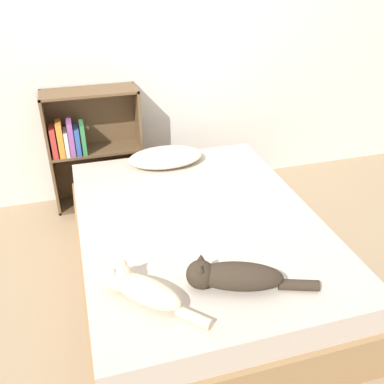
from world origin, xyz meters
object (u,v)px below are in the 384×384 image
at_px(bed, 198,250).
at_px(cat_dark, 232,276).
at_px(pillow, 166,157).
at_px(cat_light, 140,288).
at_px(bookshelf, 90,146).

height_order(bed, cat_dark, cat_dark).
bearing_deg(cat_dark, pillow, -70.61).
relative_size(pillow, cat_light, 1.25).
bearing_deg(bookshelf, cat_dark, -73.80).
distance_m(pillow, cat_dark, 1.38).
distance_m(bed, bookshelf, 1.33).
relative_size(pillow, cat_dark, 0.91).
xyz_separation_m(cat_dark, bookshelf, (-0.52, 1.80, -0.04)).
distance_m(cat_light, cat_dark, 0.44).
bearing_deg(bookshelf, bed, -65.43).
height_order(pillow, bookshelf, bookshelf).
distance_m(pillow, cat_light, 1.40).
distance_m(cat_light, bookshelf, 1.75).
bearing_deg(bed, pillow, 91.70).
height_order(cat_dark, bookshelf, bookshelf).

